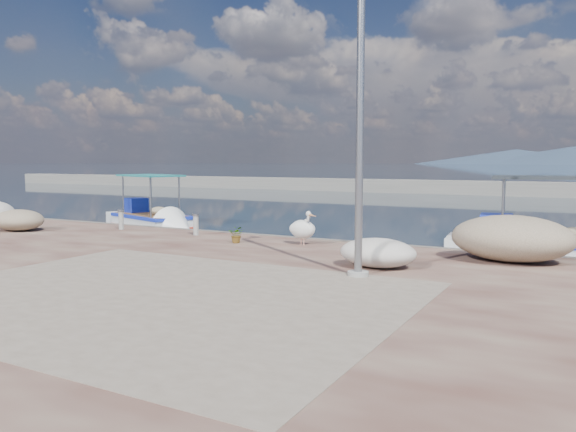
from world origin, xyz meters
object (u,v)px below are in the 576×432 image
at_px(boat_left, 151,222).
at_px(boat_right, 547,251).
at_px(lamp_post, 360,117).
at_px(bollard_near, 196,224).
at_px(pelican, 303,229).

height_order(boat_left, boat_right, boat_right).
distance_m(boat_right, lamp_post, 8.71).
xyz_separation_m(boat_right, lamp_post, (-3.10, -7.31, 3.57)).
relative_size(boat_left, bollard_near, 8.39).
xyz_separation_m(boat_left, lamp_post, (13.08, -7.96, 3.59)).
xyz_separation_m(boat_right, pelican, (-6.15, -3.96, 0.75)).
relative_size(lamp_post, bollard_near, 9.96).
distance_m(boat_left, bollard_near, 7.46).
xyz_separation_m(boat_left, pelican, (10.03, -4.61, 0.76)).
height_order(boat_left, lamp_post, lamp_post).
bearing_deg(bollard_near, lamp_post, -26.72).
distance_m(pelican, lamp_post, 5.34).
bearing_deg(lamp_post, boat_left, 148.66).
bearing_deg(bollard_near, pelican, -3.00).
bearing_deg(pelican, boat_left, -179.88).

